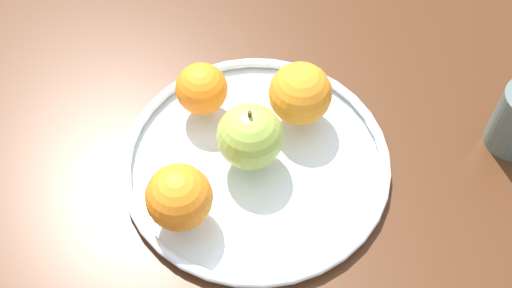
{
  "coord_description": "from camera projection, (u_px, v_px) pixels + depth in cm",
  "views": [
    {
      "loc": [
        -36.95,
        -21.73,
        67.86
      ],
      "look_at": [
        0.0,
        0.0,
        4.8
      ],
      "focal_mm": 45.84,
      "sensor_mm": 36.0,
      "label": 1
    }
  ],
  "objects": [
    {
      "name": "ground_plane",
      "position": [
        256.0,
        174.0,
        0.82
      ],
      "size": [
        114.79,
        114.79,
        4.0
      ],
      "primitive_type": "cube",
      "color": "#412311"
    },
    {
      "name": "fruit_bowl",
      "position": [
        256.0,
        162.0,
        0.79
      ],
      "size": [
        32.7,
        32.7,
        1.8
      ],
      "color": "silver",
      "rests_on": "ground_plane"
    },
    {
      "name": "orange_center",
      "position": [
        300.0,
        94.0,
        0.79
      ],
      "size": [
        7.79,
        7.79,
        7.79
      ],
      "primitive_type": "sphere",
      "color": "orange",
      "rests_on": "fruit_bowl"
    },
    {
      "name": "orange_back_left",
      "position": [
        179.0,
        197.0,
        0.71
      ],
      "size": [
        7.53,
        7.53,
        7.53
      ],
      "primitive_type": "sphere",
      "color": "orange",
      "rests_on": "fruit_bowl"
    },
    {
      "name": "apple",
      "position": [
        251.0,
        135.0,
        0.76
      ],
      "size": [
        7.9,
        7.9,
        8.7
      ],
      "color": "#97AD44",
      "rests_on": "fruit_bowl"
    },
    {
      "name": "orange_back_right",
      "position": [
        202.0,
        89.0,
        0.81
      ],
      "size": [
        6.53,
        6.53,
        6.53
      ],
      "primitive_type": "sphere",
      "color": "orange",
      "rests_on": "fruit_bowl"
    }
  ]
}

